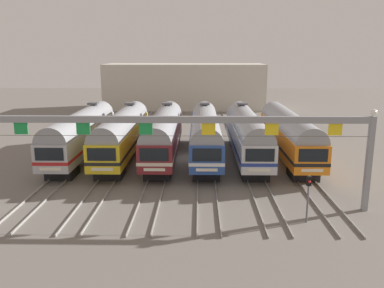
# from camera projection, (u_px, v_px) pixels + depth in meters

# --- Properties ---
(ground_plane) EXTENTS (160.00, 160.00, 0.00)m
(ground_plane) POSITION_uv_depth(u_px,v_px,m) (185.00, 158.00, 40.99)
(ground_plane) COLOR slate
(track_bed) EXTENTS (22.26, 70.00, 0.15)m
(track_bed) POSITION_uv_depth(u_px,v_px,m) (189.00, 127.00, 57.53)
(track_bed) COLOR gray
(track_bed) RESTS_ON ground
(commuter_train_stainless) EXTENTS (2.88, 18.06, 5.05)m
(commuter_train_stainless) POSITION_uv_depth(u_px,v_px,m) (82.00, 132.00, 40.56)
(commuter_train_stainless) COLOR #B2B5BA
(commuter_train_stainless) RESTS_ON ground
(commuter_train_yellow) EXTENTS (2.88, 18.06, 5.05)m
(commuter_train_yellow) POSITION_uv_depth(u_px,v_px,m) (123.00, 132.00, 40.49)
(commuter_train_yellow) COLOR gold
(commuter_train_yellow) RESTS_ON ground
(commuter_train_maroon) EXTENTS (2.88, 18.06, 5.05)m
(commuter_train_maroon) POSITION_uv_depth(u_px,v_px,m) (164.00, 132.00, 40.42)
(commuter_train_maroon) COLOR maroon
(commuter_train_maroon) RESTS_ON ground
(commuter_train_blue) EXTENTS (2.88, 18.06, 5.05)m
(commuter_train_blue) POSITION_uv_depth(u_px,v_px,m) (205.00, 132.00, 40.35)
(commuter_train_blue) COLOR #284C9E
(commuter_train_blue) RESTS_ON ground
(commuter_train_silver) EXTENTS (2.88, 18.06, 5.05)m
(commuter_train_silver) POSITION_uv_depth(u_px,v_px,m) (247.00, 133.00, 40.28)
(commuter_train_silver) COLOR silver
(commuter_train_silver) RESTS_ON ground
(commuter_train_orange) EXTENTS (2.88, 18.06, 4.77)m
(commuter_train_orange) POSITION_uv_depth(u_px,v_px,m) (288.00, 133.00, 40.20)
(commuter_train_orange) COLOR orange
(commuter_train_orange) RESTS_ON ground
(catenary_gantry) EXTENTS (26.00, 0.44, 6.97)m
(catenary_gantry) POSITION_uv_depth(u_px,v_px,m) (177.00, 133.00, 26.63)
(catenary_gantry) COLOR gray
(catenary_gantry) RESTS_ON ground
(yard_signal_mast) EXTENTS (0.28, 0.35, 3.10)m
(yard_signal_mast) POSITION_uv_depth(u_px,v_px,m) (308.00, 190.00, 25.16)
(yard_signal_mast) COLOR #59595E
(yard_signal_mast) RESTS_ON ground
(maintenance_building) EXTENTS (29.50, 10.00, 8.33)m
(maintenance_building) POSITION_uv_depth(u_px,v_px,m) (185.00, 86.00, 76.55)
(maintenance_building) COLOR beige
(maintenance_building) RESTS_ON ground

